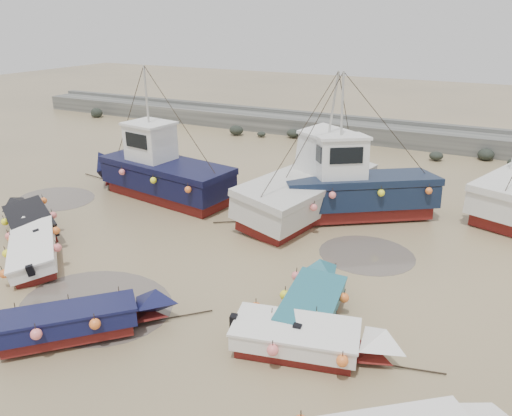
# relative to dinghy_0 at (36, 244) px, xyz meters

# --- Properties ---
(ground) EXTENTS (120.00, 120.00, 0.00)m
(ground) POSITION_rel_dinghy_0_xyz_m (5.86, 1.44, -0.54)
(ground) COLOR tan
(ground) RESTS_ON ground
(seawall) EXTENTS (60.00, 4.92, 1.50)m
(seawall) POSITION_rel_dinghy_0_xyz_m (5.90, 23.43, 0.09)
(seawall) COLOR slate
(seawall) RESTS_ON ground
(puddle_a) EXTENTS (4.97, 4.97, 0.01)m
(puddle_a) POSITION_rel_dinghy_0_xyz_m (4.27, -1.44, -0.54)
(puddle_a) COLOR #5B5149
(puddle_a) RESTS_ON ground
(puddle_b) EXTENTS (3.58, 3.58, 0.01)m
(puddle_b) POSITION_rel_dinghy_0_xyz_m (10.75, 5.84, -0.54)
(puddle_b) COLOR #5B5149
(puddle_b) RESTS_ON ground
(puddle_c) EXTENTS (3.86, 3.86, 0.01)m
(puddle_c) POSITION_rel_dinghy_0_xyz_m (-4.38, 4.80, -0.54)
(puddle_c) COLOR #5B5149
(puddle_c) RESTS_ON ground
(puddle_d) EXTENTS (5.92, 5.92, 0.01)m
(puddle_d) POSITION_rel_dinghy_0_xyz_m (7.84, 11.87, -0.54)
(puddle_d) COLOR #5B5149
(puddle_d) RESTS_ON ground
(dinghy_0) EXTENTS (5.35, 4.74, 1.43)m
(dinghy_0) POSITION_rel_dinghy_0_xyz_m (0.00, 0.00, 0.00)
(dinghy_0) COLOR maroon
(dinghy_0) RESTS_ON ground
(dinghy_1) EXTENTS (4.72, 4.81, 1.43)m
(dinghy_1) POSITION_rel_dinghy_0_xyz_m (5.10, -2.74, 0.01)
(dinghy_1) COLOR maroon
(dinghy_1) RESTS_ON ground
(dinghy_2) EXTENTS (2.16, 5.39, 1.43)m
(dinghy_2) POSITION_rel_dinghy_0_xyz_m (10.41, 1.19, 0.02)
(dinghy_2) COLOR maroon
(dinghy_2) RESTS_ON ground
(dinghy_4) EXTENTS (5.65, 3.80, 1.43)m
(dinghy_4) POSITION_rel_dinghy_0_xyz_m (-2.31, 1.69, 0.00)
(dinghy_4) COLOR maroon
(dinghy_4) RESTS_ON ground
(dinghy_5) EXTENTS (5.50, 2.39, 1.43)m
(dinghy_5) POSITION_rel_dinghy_0_xyz_m (11.02, -0.65, 0.02)
(dinghy_5) COLOR maroon
(dinghy_5) RESTS_ON ground
(cabin_boat_0) EXTENTS (10.07, 3.76, 6.22)m
(cabin_boat_0) POSITION_rel_dinghy_0_xyz_m (-0.15, 7.44, 0.80)
(cabin_boat_0) COLOR maroon
(cabin_boat_0) RESTS_ON ground
(cabin_boat_1) EXTENTS (4.41, 10.96, 6.22)m
(cabin_boat_1) POSITION_rel_dinghy_0_xyz_m (7.28, 9.18, 0.77)
(cabin_boat_1) COLOR maroon
(cabin_boat_1) RESTS_ON ground
(cabin_boat_2) EXTENTS (8.69, 6.55, 6.22)m
(cabin_boat_2) POSITION_rel_dinghy_0_xyz_m (8.85, 8.98, 0.81)
(cabin_boat_2) COLOR maroon
(cabin_boat_2) RESTS_ON ground
(person) EXTENTS (0.74, 0.65, 1.70)m
(person) POSITION_rel_dinghy_0_xyz_m (2.50, 8.12, -0.54)
(person) COLOR #152035
(person) RESTS_ON ground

